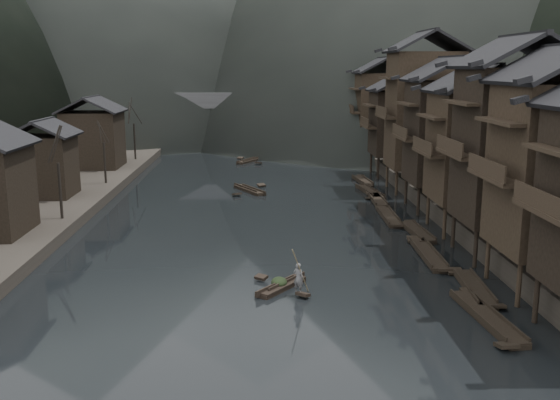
{
  "coord_description": "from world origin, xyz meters",
  "views": [
    {
      "loc": [
        -0.21,
        -35.66,
        13.05
      ],
      "look_at": [
        1.57,
        13.94,
        2.5
      ],
      "focal_mm": 40.0,
      "sensor_mm": 36.0,
      "label": 1
    }
  ],
  "objects": [
    {
      "name": "water",
      "position": [
        0.0,
        0.0,
        0.0
      ],
      "size": [
        300.0,
        300.0,
        0.0
      ],
      "primitive_type": "plane",
      "color": "black",
      "rests_on": "ground"
    },
    {
      "name": "moored_sampans",
      "position": [
        11.89,
        14.22,
        0.2
      ],
      "size": [
        2.84,
        47.74,
        0.47
      ],
      "color": "black",
      "rests_on": "water"
    },
    {
      "name": "left_houses",
      "position": [
        -20.5,
        20.12,
        5.66
      ],
      "size": [
        8.1,
        53.2,
        8.73
      ],
      "color": "black",
      "rests_on": "left_bank"
    },
    {
      "name": "hero_sampan",
      "position": [
        1.14,
        -0.06,
        0.2
      ],
      "size": [
        3.31,
        3.98,
        0.43
      ],
      "color": "black",
      "rests_on": "water"
    },
    {
      "name": "cargo_heap",
      "position": [
        1.02,
        0.1,
        0.72
      ],
      "size": [
        0.98,
        1.28,
        0.59
      ],
      "primitive_type": "ellipsoid",
      "color": "black",
      "rests_on": "hero_sampan"
    },
    {
      "name": "stilt_houses",
      "position": [
        17.28,
        19.23,
        9.08
      ],
      "size": [
        9.0,
        67.6,
        17.06
      ],
      "color": "black",
      "rests_on": "ground"
    },
    {
      "name": "stone_bridge",
      "position": [
        -0.0,
        72.0,
        5.11
      ],
      "size": [
        40.0,
        6.0,
        9.0
      ],
      "color": "#4C4C4F",
      "rests_on": "ground"
    },
    {
      "name": "bare_trees",
      "position": [
        -17.0,
        14.19,
        6.42
      ],
      "size": [
        3.7,
        62.91,
        7.4
      ],
      "color": "black",
      "rests_on": "left_bank"
    },
    {
      "name": "boatman",
      "position": [
        2.09,
        -1.29,
        1.33
      ],
      "size": [
        0.79,
        0.73,
        1.81
      ],
      "primitive_type": "imported",
      "rotation": [
        0.0,
        0.0,
        2.54
      ],
      "color": "slate",
      "rests_on": "hero_sampan"
    },
    {
      "name": "bamboo_pole",
      "position": [
        2.29,
        -1.29,
        4.07
      ],
      "size": [
        1.31,
        2.13,
        3.67
      ],
      "primitive_type": "cylinder",
      "rotation": [
        0.58,
        0.0,
        -0.54
      ],
      "color": "#8C7A51",
      "rests_on": "boatman"
    },
    {
      "name": "midriver_boats",
      "position": [
        -0.67,
        47.79,
        0.2
      ],
      "size": [
        5.79,
        37.21,
        0.45
      ],
      "color": "black",
      "rests_on": "water"
    },
    {
      "name": "right_bank",
      "position": [
        35.0,
        40.0,
        0.9
      ],
      "size": [
        40.0,
        200.0,
        1.8
      ],
      "primitive_type": "cube",
      "color": "#2D2823",
      "rests_on": "ground"
    }
  ]
}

